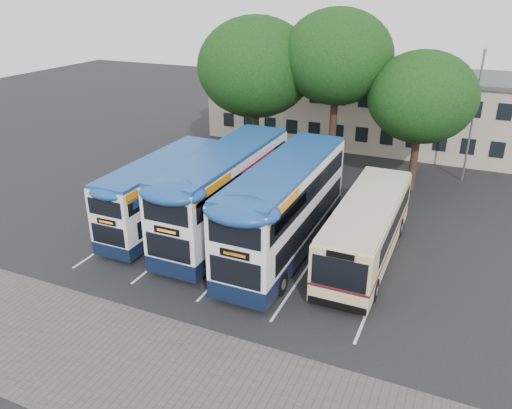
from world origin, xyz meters
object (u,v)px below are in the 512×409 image
object	(u,v)px
bus_single	(367,226)
bus_dd_mid	(226,189)
tree_mid	(337,57)
bus_dd_right	(286,204)
lamp_post	(474,110)
tree_right	(422,97)
tree_left	(256,67)
bus_dd_left	(163,190)

from	to	relation	value
bus_single	bus_dd_mid	bearing A→B (deg)	-176.94
tree_mid	bus_dd_right	xyz separation A→B (m)	(1.09, -12.17, -5.67)
lamp_post	tree_right	xyz separation A→B (m)	(-3.14, -3.07, 1.16)
bus_dd_mid	tree_left	bearing A→B (deg)	105.74
bus_dd_mid	tree_mid	bearing A→B (deg)	77.25
lamp_post	bus_single	xyz separation A→B (m)	(-3.92, -13.55, -3.30)
bus_dd_left	bus_dd_mid	bearing A→B (deg)	8.57
bus_single	lamp_post	bearing A→B (deg)	73.87
tree_right	bus_dd_right	size ratio (longest dim) A/B	0.79
bus_dd_left	bus_single	bearing A→B (deg)	4.87
tree_right	bus_dd_left	distance (m)	17.16
tree_right	bus_single	world-z (taller)	tree_right
tree_right	bus_dd_right	xyz separation A→B (m)	(-4.73, -11.53, -3.59)
tree_left	bus_dd_right	bearing A→B (deg)	-59.53
bus_dd_mid	bus_single	world-z (taller)	bus_dd_mid
lamp_post	bus_dd_mid	xyz separation A→B (m)	(-11.57, -13.96, -2.46)
tree_mid	bus_dd_left	size ratio (longest dim) A/B	1.20
bus_dd_mid	tree_right	bearing A→B (deg)	52.25
lamp_post	bus_dd_left	distance (m)	21.27
tree_mid	bus_single	size ratio (longest dim) A/B	1.09
tree_left	tree_right	distance (m)	11.55
tree_mid	bus_dd_right	distance (m)	13.47
bus_dd_left	bus_dd_right	size ratio (longest dim) A/B	0.83
lamp_post	bus_dd_mid	size ratio (longest dim) A/B	0.79
lamp_post	bus_dd_left	world-z (taller)	lamp_post
tree_left	bus_dd_right	distance (m)	14.16
tree_mid	bus_dd_mid	xyz separation A→B (m)	(-2.61, -11.52, -5.70)
tree_mid	bus_dd_right	world-z (taller)	tree_mid
tree_left	bus_dd_mid	xyz separation A→B (m)	(3.06, -10.85, -4.80)
bus_dd_right	lamp_post	bearing A→B (deg)	61.69
tree_left	bus_dd_mid	world-z (taller)	tree_left
tree_left	tree_mid	world-z (taller)	tree_mid
lamp_post	tree_left	bearing A→B (deg)	-167.98
tree_right	bus_single	bearing A→B (deg)	-94.26
bus_dd_left	bus_single	distance (m)	11.40
bus_dd_left	bus_dd_right	distance (m)	7.42
bus_single	tree_left	bearing A→B (deg)	135.73
tree_right	bus_dd_mid	size ratio (longest dim) A/B	0.80
bus_dd_right	bus_dd_mid	bearing A→B (deg)	170.14
tree_left	tree_right	xyz separation A→B (m)	(11.49, 0.04, -1.17)
bus_dd_left	bus_single	size ratio (longest dim) A/B	0.91
lamp_post	bus_single	size ratio (longest dim) A/B	0.86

